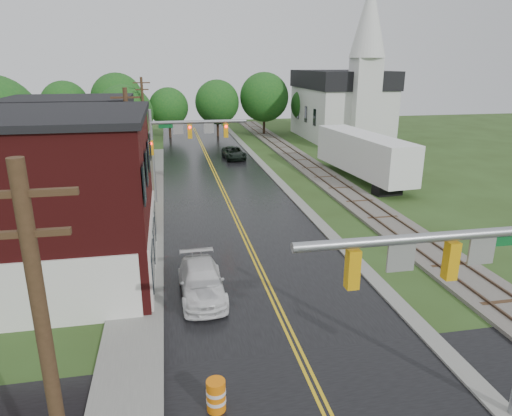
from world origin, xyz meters
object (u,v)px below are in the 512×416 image
object	(u,v)px
tree_left_c	(69,126)
tree_left_e	(126,115)
traffic_signal_near	(474,276)
construction_barrel	(216,396)
church	(344,97)
suv_dark	(234,153)
utility_pole_a	(51,381)
semi_trailer	(364,154)
pickup_white	(201,282)
traffic_signal_far	(180,139)
utility_pole_b	(130,156)
utility_pole_c	(144,118)

from	to	relation	value
tree_left_c	tree_left_e	bearing A→B (deg)	50.19
traffic_signal_near	construction_barrel	size ratio (longest dim) A/B	6.81
church	construction_barrel	size ratio (longest dim) A/B	18.57
suv_dark	construction_barrel	distance (m)	39.35
utility_pole_a	semi_trailer	xyz separation A→B (m)	(20.00, 30.93, -2.23)
tree_left_c	construction_barrel	world-z (taller)	tree_left_c
construction_barrel	tree_left_c	bearing A→B (deg)	106.27
pickup_white	construction_barrel	distance (m)	7.51
traffic_signal_near	traffic_signal_far	size ratio (longest dim) A/B	1.00
utility_pole_b	tree_left_e	world-z (taller)	utility_pole_b
pickup_white	utility_pole_b	bearing A→B (deg)	107.33
utility_pole_c	suv_dark	size ratio (longest dim) A/B	1.89
utility_pole_b	tree_left_c	size ratio (longest dim) A/B	1.18
tree_left_e	construction_barrel	xyz separation A→B (m)	(5.48, -41.90, -4.27)
traffic_signal_near	utility_pole_b	distance (m)	22.49
tree_left_e	suv_dark	bearing A→B (deg)	-14.56
traffic_signal_near	pickup_white	xyz separation A→B (m)	(-6.70, 9.50, -4.25)
traffic_signal_far	utility_pole_c	bearing A→B (deg)	101.09
traffic_signal_near	semi_trailer	distance (m)	30.63
utility_pole_b	utility_pole_c	xyz separation A→B (m)	(0.00, 22.00, 0.00)
traffic_signal_far	utility_pole_c	world-z (taller)	utility_pole_c
utility_pole_a	tree_left_e	xyz separation A→B (m)	(-2.05, 45.90, 0.09)
traffic_signal_near	tree_left_e	size ratio (longest dim) A/B	0.90
tree_left_e	semi_trailer	size ratio (longest dim) A/B	0.58
semi_trailer	traffic_signal_far	bearing A→B (deg)	-166.71
church	tree_left_e	size ratio (longest dim) A/B	2.45
pickup_white	traffic_signal_far	bearing A→B (deg)	89.42
traffic_signal_far	traffic_signal_near	bearing A→B (deg)	-74.48
construction_barrel	traffic_signal_near	bearing A→B (deg)	-16.30
church	utility_pole_b	size ratio (longest dim) A/B	2.22
tree_left_e	utility_pole_c	bearing A→B (deg)	-42.84
church	construction_barrel	world-z (taller)	church
traffic_signal_near	suv_dark	distance (m)	41.08
utility_pole_a	construction_barrel	world-z (taller)	utility_pole_a
traffic_signal_far	utility_pole_b	size ratio (longest dim) A/B	0.82
church	utility_pole_b	distance (m)	41.55
traffic_signal_far	utility_pole_c	xyz separation A→B (m)	(-3.33, 17.00, -0.25)
suv_dark	semi_trailer	bearing A→B (deg)	-52.28
utility_pole_b	pickup_white	xyz separation A→B (m)	(3.57, -10.50, -4.00)
utility_pole_c	tree_left_c	distance (m)	8.16
tree_left_c	semi_trailer	world-z (taller)	tree_left_c
church	pickup_white	world-z (taller)	church
utility_pole_b	tree_left_c	world-z (taller)	utility_pole_b
traffic_signal_near	construction_barrel	xyz separation A→B (m)	(-6.84, 2.00, -4.43)
tree_left_c	church	bearing A→B (deg)	22.24
utility_pole_a	pickup_white	distance (m)	12.69
traffic_signal_near	semi_trailer	bearing A→B (deg)	71.42
traffic_signal_near	utility_pole_c	xyz separation A→B (m)	(-10.27, 42.00, -0.25)
traffic_signal_near	semi_trailer	world-z (taller)	traffic_signal_near
church	suv_dark	distance (m)	20.93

